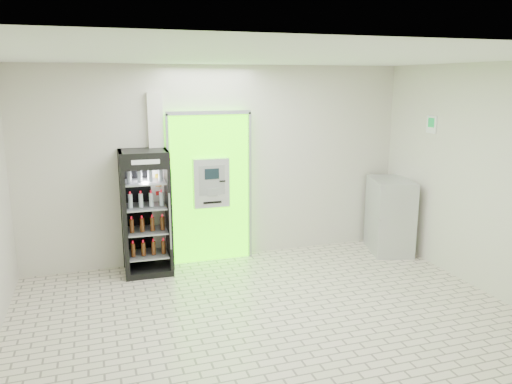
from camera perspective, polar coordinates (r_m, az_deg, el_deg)
name	(u,v)px	position (r m, az deg, el deg)	size (l,w,h in m)	color
ground	(276,327)	(5.94, 2.31, -15.15)	(6.00, 6.00, 0.00)	beige
room_shell	(278,169)	(5.34, 2.48, 2.63)	(6.00, 6.00, 6.00)	beige
atm_assembly	(210,187)	(7.68, -5.30, 0.60)	(1.30, 0.24, 2.33)	#40F800
pillar	(158,181)	(7.56, -11.15, 1.22)	(0.22, 0.11, 2.60)	silver
beverage_cooler	(146,215)	(7.39, -12.45, -2.56)	(0.69, 0.66, 1.81)	black
steel_cabinet	(390,215)	(8.47, 15.04, -2.60)	(0.85, 1.04, 1.20)	#B6B9BF
exit_sign	(432,124)	(7.98, 19.44, 7.30)	(0.02, 0.22, 0.26)	white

